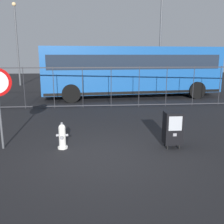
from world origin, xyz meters
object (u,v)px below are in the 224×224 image
at_px(newspaper_box_primary, 173,128).
at_px(street_light_near_right, 161,31).
at_px(street_light_near_left, 17,38).
at_px(bus_near, 132,69).
at_px(fire_hydrant, 62,136).

bearing_deg(newspaper_box_primary, street_light_near_right, 76.71).
height_order(street_light_near_left, street_light_near_right, street_light_near_right).
bearing_deg(street_light_near_left, newspaper_box_primary, -62.09).
bearing_deg(bus_near, fire_hydrant, -116.45).
height_order(fire_hydrant, bus_near, bus_near).
bearing_deg(street_light_near_right, fire_hydrant, -117.55).
xyz_separation_m(newspaper_box_primary, bus_near, (0.25, 8.69, 1.14)).
distance_m(bus_near, street_light_near_left, 11.00).
distance_m(newspaper_box_primary, bus_near, 8.77).
relative_size(fire_hydrant, newspaper_box_primary, 0.73).
relative_size(fire_hydrant, bus_near, 0.07).
xyz_separation_m(fire_hydrant, street_light_near_left, (-5.11, 15.24, 3.51)).
distance_m(fire_hydrant, street_light_near_right, 12.85).
height_order(newspaper_box_primary, bus_near, bus_near).
bearing_deg(street_light_near_left, bus_near, -38.65).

